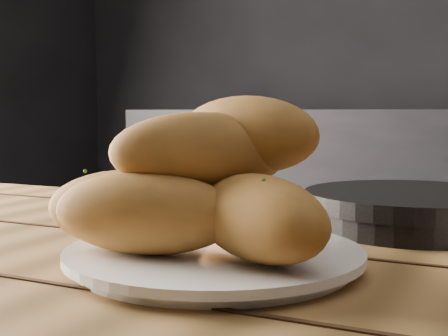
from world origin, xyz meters
TOP-DOWN VIEW (x-y plane):
  - plate at (-0.22, -0.16)m, footprint 0.27×0.27m
  - bread_rolls at (-0.23, -0.16)m, footprint 0.30×0.25m
  - skillet at (-0.08, 0.13)m, footprint 0.39×0.27m

SIDE VIEW (x-z plane):
  - plate at x=-0.22m, z-range 0.75..0.77m
  - skillet at x=-0.08m, z-range 0.75..0.80m
  - bread_rolls at x=-0.23m, z-range 0.75..0.89m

